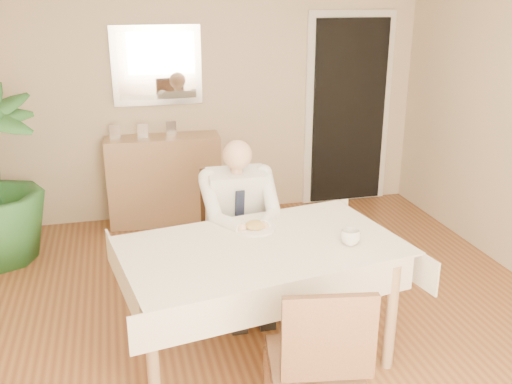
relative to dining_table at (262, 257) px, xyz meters
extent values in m
plane|color=brown|center=(0.07, 0.06, -0.67)|extent=(5.00, 5.00, 0.00)
cube|color=#C0AC8A|center=(0.07, 2.56, 0.63)|extent=(4.50, 0.02, 2.60)
cube|color=white|center=(1.62, 2.54, 0.33)|extent=(0.96, 0.03, 2.10)
cube|color=black|center=(1.62, 2.51, 0.33)|extent=(0.80, 0.05, 1.95)
cube|color=silver|center=(-0.39, 2.54, 0.88)|extent=(0.86, 0.03, 0.76)
cube|color=white|center=(-0.39, 2.52, 0.88)|extent=(0.74, 0.02, 0.64)
cube|color=#917152|center=(0.00, 0.00, 0.05)|extent=(1.73, 1.15, 0.04)
cube|color=#FAEDCE|center=(0.00, 0.00, 0.08)|extent=(1.84, 1.27, 0.01)
cube|color=#FAEDCE|center=(0.00, -0.50, -0.03)|extent=(1.68, 0.30, 0.22)
cube|color=#FAEDCE|center=(0.00, 0.50, -0.03)|extent=(1.68, 0.30, 0.22)
cube|color=#FAEDCE|center=(-0.85, 0.00, -0.03)|extent=(0.18, 0.99, 0.22)
cube|color=#FAEDCE|center=(0.85, 0.00, -0.03)|extent=(0.18, 0.99, 0.22)
cylinder|color=#917152|center=(-0.72, -0.37, -0.32)|extent=(0.07, 0.07, 0.70)
cylinder|color=#917152|center=(0.72, -0.37, -0.32)|extent=(0.07, 0.07, 0.70)
cylinder|color=#917152|center=(-0.72, 0.37, -0.32)|extent=(0.07, 0.07, 0.70)
cylinder|color=#917152|center=(0.72, 0.37, -0.32)|extent=(0.07, 0.07, 0.70)
cube|color=#452C1A|center=(0.00, 0.80, -0.20)|extent=(0.50, 0.50, 0.04)
cube|color=#452C1A|center=(0.00, 1.00, 0.06)|extent=(0.45, 0.08, 0.45)
cylinder|color=#452C1A|center=(-0.19, 0.61, -0.45)|extent=(0.04, 0.04, 0.45)
cylinder|color=#452C1A|center=(0.19, 0.61, -0.45)|extent=(0.04, 0.04, 0.45)
cylinder|color=#452C1A|center=(-0.19, 0.99, -0.45)|extent=(0.04, 0.04, 0.45)
cylinder|color=#452C1A|center=(0.19, 0.99, -0.45)|extent=(0.04, 0.04, 0.45)
cube|color=#452C1A|center=(0.06, -0.80, -0.21)|extent=(0.51, 0.51, 0.04)
cube|color=#452C1A|center=(0.06, -1.00, 0.05)|extent=(0.44, 0.11, 0.44)
cylinder|color=#452C1A|center=(-0.13, -0.61, -0.45)|extent=(0.04, 0.04, 0.44)
cylinder|color=#452C1A|center=(0.25, -0.61, -0.45)|extent=(0.04, 0.04, 0.44)
cube|color=white|center=(0.00, 0.76, 0.08)|extent=(0.42, 0.31, 0.55)
cube|color=black|center=(0.00, 0.64, 0.05)|extent=(0.07, 0.08, 0.36)
cylinder|color=tan|center=(0.00, 0.71, 0.37)|extent=(0.09, 0.09, 0.08)
sphere|color=tan|center=(0.00, 0.69, 0.47)|extent=(0.21, 0.21, 0.21)
cube|color=black|center=(-0.10, 0.56, -0.15)|extent=(0.13, 0.42, 0.13)
cube|color=black|center=(0.10, 0.56, -0.15)|extent=(0.13, 0.42, 0.13)
cube|color=black|center=(-0.10, 0.38, -0.44)|extent=(0.11, 0.12, 0.45)
cube|color=black|center=(0.10, 0.38, -0.44)|extent=(0.11, 0.12, 0.45)
cube|color=black|center=(-0.10, 0.32, -0.63)|extent=(0.11, 0.26, 0.07)
cube|color=black|center=(0.10, 0.32, -0.63)|extent=(0.11, 0.26, 0.07)
cylinder|color=white|center=(0.02, 0.24, 0.09)|extent=(0.26, 0.26, 0.02)
ellipsoid|color=olive|center=(0.02, 0.24, 0.11)|extent=(0.14, 0.14, 0.06)
cylinder|color=silver|center=(0.06, 0.18, 0.11)|extent=(0.01, 0.13, 0.01)
cylinder|color=silver|center=(-0.02, 0.18, 0.11)|extent=(0.01, 0.13, 0.01)
imported|color=white|center=(0.53, -0.13, 0.13)|extent=(0.15, 0.15, 0.10)
cube|color=#917152|center=(-0.39, 2.38, -0.22)|extent=(1.13, 0.43, 0.89)
cube|color=silver|center=(-0.83, 2.40, 0.29)|extent=(0.10, 0.02, 0.14)
cube|color=silver|center=(-0.57, 2.38, 0.29)|extent=(0.10, 0.02, 0.14)
cube|color=silver|center=(-0.29, 2.42, 0.29)|extent=(0.10, 0.02, 0.14)
camera|label=1|loc=(-0.81, -3.10, 1.56)|focal=40.00mm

